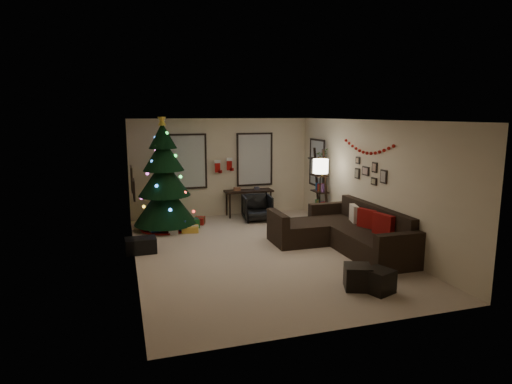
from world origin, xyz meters
TOP-DOWN VIEW (x-y plane):
  - floor at (0.00, 0.00)m, footprint 7.00×7.00m
  - ceiling at (0.00, 0.00)m, footprint 7.00×7.00m
  - wall_back at (0.00, 3.50)m, footprint 5.00×0.00m
  - wall_front at (0.00, -3.50)m, footprint 5.00×0.00m
  - wall_left at (-2.50, 0.00)m, footprint 0.00×7.00m
  - wall_right at (2.50, 0.00)m, footprint 0.00×7.00m
  - window_back_left at (-0.95, 3.47)m, footprint 1.05×0.06m
  - window_back_right at (0.95, 3.47)m, footprint 1.05×0.06m
  - window_right_wall at (2.47, 2.55)m, footprint 0.06×0.90m
  - christmas_tree at (-1.68, 2.43)m, footprint 1.53×1.53m
  - presents at (-1.29, 2.17)m, footprint 1.43×1.01m
  - sofa at (1.81, -0.27)m, footprint 2.09×3.02m
  - pillow_red_a at (2.21, -1.08)m, footprint 0.23×0.50m
  - pillow_red_b at (2.21, -0.47)m, footprint 0.27×0.44m
  - pillow_cream at (2.21, 0.06)m, footprint 0.22×0.42m
  - ottoman_near at (0.92, -2.34)m, footprint 0.54×0.54m
  - ottoman_far at (1.17, -2.57)m, footprint 0.51×0.51m
  - desk at (0.70, 3.22)m, footprint 1.34×0.48m
  - desk_chair at (0.75, 2.57)m, footprint 0.75×0.72m
  - bookshelf at (2.30, 1.98)m, footprint 0.30×0.57m
  - potted_plant at (2.30, 1.94)m, footprint 0.57×0.58m
  - floor_lamp at (1.95, 1.27)m, footprint 0.37×0.37m
  - art_map at (-2.48, 0.78)m, footprint 0.04×0.60m
  - art_abstract at (-2.48, -0.50)m, footprint 0.04×0.45m
  - gallery at (2.48, -0.07)m, footprint 0.03×1.25m
  - garland at (2.45, 0.03)m, footprint 0.08×1.90m
  - stocking_left at (-0.14, 3.34)m, footprint 0.20×0.05m
  - stocking_right at (0.19, 3.33)m, footprint 0.20×0.05m
  - storage_bin at (-2.37, 0.65)m, footprint 0.63×0.43m

SIDE VIEW (x-z plane):
  - floor at x=0.00m, z-range 0.00..0.00m
  - presents at x=-1.29m, z-range -0.04..0.26m
  - storage_bin at x=-2.37m, z-range 0.00..0.31m
  - ottoman_far at x=1.17m, z-range 0.00..0.38m
  - ottoman_near at x=0.92m, z-range 0.00..0.40m
  - sofa at x=1.81m, z-range -0.16..0.76m
  - desk_chair at x=0.75m, z-range 0.00..0.70m
  - pillow_cream at x=2.21m, z-range 0.43..0.83m
  - desk at x=0.70m, z-range 0.28..1.00m
  - pillow_red_a at x=2.21m, z-range 0.40..0.88m
  - pillow_red_b at x=2.21m, z-range 0.43..0.85m
  - bookshelf at x=2.30m, z-range -0.03..1.91m
  - christmas_tree at x=-1.68m, z-range -0.25..2.61m
  - wall_left at x=-2.50m, z-range -2.15..4.85m
  - wall_right at x=2.50m, z-range -2.15..4.85m
  - wall_back at x=0.00m, z-range -1.15..3.85m
  - wall_front at x=0.00m, z-range -1.15..3.85m
  - stocking_left at x=-0.14m, z-range 1.23..1.59m
  - floor_lamp at x=1.95m, z-range 0.58..2.33m
  - stocking_right at x=0.19m, z-range 1.28..1.64m
  - window_right_wall at x=2.47m, z-range 0.85..2.15m
  - art_abstract at x=-2.48m, z-range 1.34..1.69m
  - art_map at x=-2.48m, z-range 1.28..1.78m
  - window_back_left at x=-0.95m, z-range 0.80..2.30m
  - window_back_right at x=0.95m, z-range 0.80..2.30m
  - gallery at x=2.48m, z-range 1.30..1.84m
  - potted_plant at x=2.30m, z-range 1.56..2.05m
  - garland at x=2.45m, z-range 1.95..2.25m
  - ceiling at x=0.00m, z-range 2.70..2.70m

